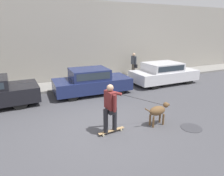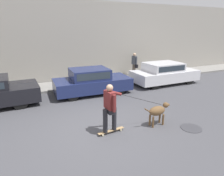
# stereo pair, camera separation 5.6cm
# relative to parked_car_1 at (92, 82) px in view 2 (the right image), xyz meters

# --- Properties ---
(ground_plane) EXTENTS (36.00, 36.00, 0.00)m
(ground_plane) POSITION_rel_parked_car_1_xyz_m (-0.93, -3.85, -0.63)
(ground_plane) COLOR #47474C
(back_wall) EXTENTS (32.00, 0.30, 4.93)m
(back_wall) POSITION_rel_parked_car_1_xyz_m (-0.93, 3.04, 1.84)
(back_wall) COLOR #9E998E
(back_wall) RESTS_ON ground_plane
(sidewalk_curb) EXTENTS (30.00, 1.90, 0.12)m
(sidewalk_curb) POSITION_rel_parked_car_1_xyz_m (-0.93, 1.92, -0.56)
(sidewalk_curb) COLOR gray
(sidewalk_curb) RESTS_ON ground_plane
(parked_car_1) EXTENTS (3.97, 1.84, 1.32)m
(parked_car_1) POSITION_rel_parked_car_1_xyz_m (0.00, 0.00, 0.00)
(parked_car_1) COLOR black
(parked_car_1) RESTS_ON ground_plane
(parked_car_2) EXTENTS (4.06, 1.82, 1.30)m
(parked_car_2) POSITION_rel_parked_car_1_xyz_m (4.67, -0.00, 0.01)
(parked_car_2) COLOR black
(parked_car_2) RESTS_ON ground_plane
(dog) EXTENTS (1.07, 0.36, 0.79)m
(dog) POSITION_rel_parked_car_1_xyz_m (0.90, -4.37, -0.10)
(dog) COLOR brown
(dog) RESTS_ON ground_plane
(skateboarder) EXTENTS (2.53, 0.61, 1.65)m
(skateboarder) POSITION_rel_parked_car_1_xyz_m (-0.85, -4.21, 0.31)
(skateboarder) COLOR beige
(skateboarder) RESTS_ON ground_plane
(pedestrian_with_bag) EXTENTS (0.23, 0.65, 1.55)m
(pedestrian_with_bag) POSITION_rel_parked_car_1_xyz_m (3.89, 2.26, 0.36)
(pedestrian_with_bag) COLOR brown
(pedestrian_with_bag) RESTS_ON sidewalk_curb
(manhole_cover) EXTENTS (0.71, 0.71, 0.01)m
(manhole_cover) POSITION_rel_parked_car_1_xyz_m (1.81, -5.07, -0.62)
(manhole_cover) COLOR #38383D
(manhole_cover) RESTS_ON ground_plane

